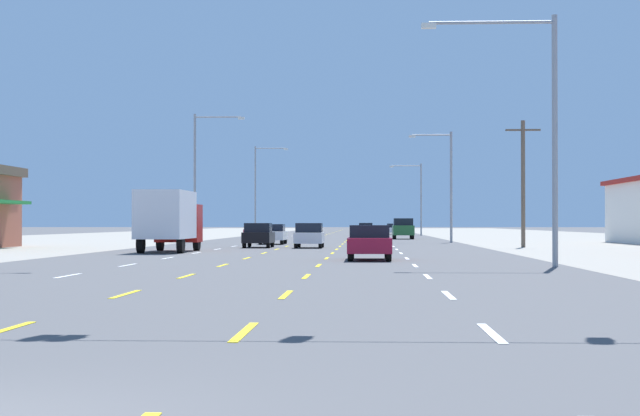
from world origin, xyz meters
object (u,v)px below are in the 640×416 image
at_px(sedan_inner_left_far, 273,234).
at_px(streetlight_right_row_0, 539,117).
at_px(streetlight_left_row_2, 258,184).
at_px(streetlight_left_row_1, 200,168).
at_px(streetlight_right_row_1, 447,179).
at_px(hatchback_inner_right_distant_a, 366,229).
at_px(streetlight_left_row_0, 3,97).
at_px(streetlight_right_row_2, 418,194).
at_px(box_truck_far_left_near, 169,218).
at_px(hatchback_inner_left_midfar, 259,235).
at_px(suv_far_right_farthest, 403,228).
at_px(sedan_inner_right_nearest, 369,242).
at_px(sedan_far_right_distant_b, 393,229).
at_px(hatchback_center_turn_mid, 309,235).
at_px(sedan_far_left_farther, 255,231).

bearing_deg(sedan_inner_left_far, streetlight_right_row_0, -71.00).
bearing_deg(streetlight_left_row_2, streetlight_left_row_1, -89.98).
bearing_deg(streetlight_right_row_1, hatchback_inner_right_distant_a, 98.75).
bearing_deg(streetlight_left_row_0, streetlight_right_row_2, 77.58).
height_order(box_truck_far_left_near, streetlight_right_row_1, streetlight_right_row_1).
bearing_deg(hatchback_inner_left_midfar, streetlight_right_row_2, 77.89).
relative_size(suv_far_right_farthest, streetlight_right_row_1, 0.56).
height_order(streetlight_right_row_0, streetlight_left_row_2, streetlight_left_row_2).
bearing_deg(sedan_inner_right_nearest, hatchback_inner_left_midfar, 108.02).
distance_m(sedan_inner_right_nearest, streetlight_left_row_1, 40.44).
relative_size(sedan_inner_left_far, streetlight_left_row_1, 0.44).
distance_m(hatchback_inner_left_midfar, sedan_far_right_distant_b, 69.63).
distance_m(sedan_inner_left_far, streetlight_right_row_2, 52.58).
distance_m(sedan_inner_right_nearest, hatchback_inner_right_distant_a, 79.42).
bearing_deg(sedan_inner_right_nearest, streetlight_right_row_1, 80.70).
xyz_separation_m(streetlight_left_row_1, streetlight_left_row_2, (-0.01, 44.08, 0.38)).
relative_size(hatchback_center_turn_mid, suv_far_right_farthest, 0.80).
xyz_separation_m(hatchback_center_turn_mid, sedan_far_right_distant_b, (7.00, 69.69, -0.03)).
xyz_separation_m(hatchback_inner_right_distant_a, streetlight_right_row_2, (6.32, 2.47, 4.33)).
xyz_separation_m(suv_far_right_farthest, streetlight_left_row_1, (-16.76, -17.45, 4.86)).
relative_size(sedan_far_left_farther, hatchback_inner_right_distant_a, 1.15).
distance_m(sedan_inner_left_far, hatchback_inner_right_distant_a, 48.75).
relative_size(hatchback_center_turn_mid, sedan_far_right_distant_b, 0.87).
height_order(sedan_inner_right_nearest, hatchback_inner_right_distant_a, hatchback_inner_right_distant_a).
bearing_deg(hatchback_inner_right_distant_a, hatchback_inner_left_midfar, -96.57).
xyz_separation_m(box_truck_far_left_near, streetlight_right_row_1, (16.80, 26.72, 3.20)).
bearing_deg(sedan_inner_left_far, streetlight_left_row_2, 97.28).
xyz_separation_m(sedan_inner_right_nearest, sedan_far_right_distant_b, (3.34, 90.11, 0.00)).
height_order(hatchback_center_turn_mid, sedan_inner_left_far, hatchback_center_turn_mid).
bearing_deg(streetlight_left_row_1, streetlight_right_row_1, 0.00).
bearing_deg(box_truck_far_left_near, streetlight_right_row_2, 76.71).
relative_size(hatchback_center_turn_mid, streetlight_left_row_2, 0.36).
relative_size(sedan_inner_left_far, sedan_far_left_farther, 1.00).
relative_size(sedan_inner_left_far, streetlight_right_row_1, 0.52).
bearing_deg(box_truck_far_left_near, hatchback_inner_right_distant_a, 81.34).
distance_m(streetlight_left_row_1, streetlight_right_row_2, 48.20).
relative_size(sedan_inner_right_nearest, streetlight_left_row_0, 0.43).
relative_size(box_truck_far_left_near, streetlight_right_row_1, 0.83).
bearing_deg(streetlight_left_row_2, streetlight_right_row_0, -77.61).
distance_m(sedan_far_right_distant_b, streetlight_right_row_0, 96.51).
relative_size(sedan_far_right_distant_b, streetlight_right_row_2, 0.51).
bearing_deg(hatchback_inner_right_distant_a, hatchback_center_turn_mid, -93.35).
relative_size(sedan_inner_right_nearest, box_truck_far_left_near, 0.63).
xyz_separation_m(box_truck_far_left_near, sedan_far_right_distant_b, (13.95, 79.01, -1.08)).
relative_size(sedan_far_right_distant_b, streetlight_left_row_1, 0.44).
height_order(suv_far_right_farthest, streetlight_right_row_2, streetlight_right_row_2).
bearing_deg(streetlight_left_row_1, sedan_far_right_distant_b, 72.28).
xyz_separation_m(sedan_inner_left_far, sedan_far_right_distant_b, (10.24, 58.97, 0.00)).
bearing_deg(sedan_far_right_distant_b, hatchback_center_turn_mid, -95.73).
xyz_separation_m(hatchback_inner_right_distant_a, sedan_far_right_distant_b, (3.54, 10.68, -0.03)).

